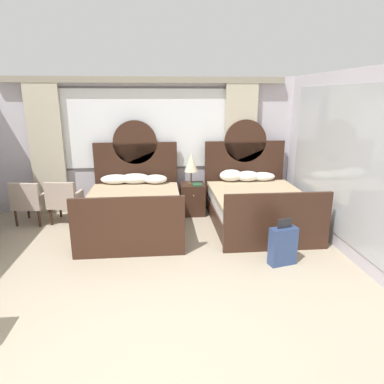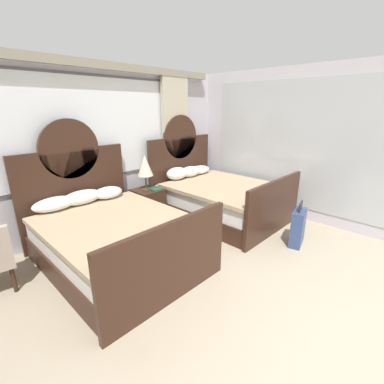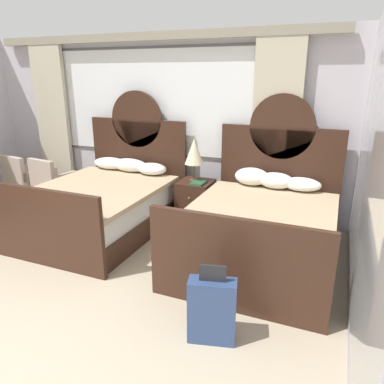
{
  "view_description": "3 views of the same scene",
  "coord_description": "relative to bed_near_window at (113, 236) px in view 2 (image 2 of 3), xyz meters",
  "views": [
    {
      "loc": [
        0.27,
        -2.73,
        2.32
      ],
      "look_at": [
        0.79,
        2.71,
        0.79
      ],
      "focal_mm": 32.1,
      "sensor_mm": 36.0,
      "label": 1
    },
    {
      "loc": [
        -1.81,
        0.18,
        2.02
      ],
      "look_at": [
        1.05,
        2.92,
        0.76
      ],
      "focal_mm": 25.12,
      "sensor_mm": 36.0,
      "label": 2
    },
    {
      "loc": [
        2.77,
        -0.77,
        2.09
      ],
      "look_at": [
        1.3,
        2.79,
        0.84
      ],
      "focal_mm": 33.87,
      "sensor_mm": 36.0,
      "label": 3
    }
  ],
  "objects": [
    {
      "name": "wall_back_window",
      "position": [
        0.21,
        1.16,
        1.05
      ],
      "size": [
        6.04,
        0.22,
        2.7
      ],
      "color": "silver",
      "rests_on": "ground_plane"
    },
    {
      "name": "book_on_nightstand",
      "position": [
        1.2,
        0.6,
        0.26
      ],
      "size": [
        0.18,
        0.26,
        0.03
      ],
      "color": "#285133",
      "rests_on": "nightstand_between_beds"
    },
    {
      "name": "bed_near_window",
      "position": [
        0.0,
        0.0,
        0.0
      ],
      "size": [
        1.66,
        2.22,
        1.86
      ],
      "color": "#382116",
      "rests_on": "ground_plane"
    },
    {
      "name": "nightstand_between_beds",
      "position": [
        1.12,
        0.7,
        -0.07
      ],
      "size": [
        0.48,
        0.5,
        0.63
      ],
      "color": "#382116",
      "rests_on": "ground_plane"
    },
    {
      "name": "suitcase_on_floor",
      "position": [
        2.18,
        -1.59,
        -0.1
      ],
      "size": [
        0.41,
        0.25,
        0.69
      ],
      "color": "navy",
      "rests_on": "ground_plane"
    },
    {
      "name": "bed_near_mirror",
      "position": [
        2.24,
        0.0,
        0.0
      ],
      "size": [
        1.66,
        2.22,
        1.86
      ],
      "color": "#382116",
      "rests_on": "ground_plane"
    },
    {
      "name": "wall_right_mirror",
      "position": [
        3.26,
        -1.28,
        0.97
      ],
      "size": [
        0.08,
        4.93,
        2.7
      ],
      "color": "silver",
      "rests_on": "ground_plane"
    },
    {
      "name": "table_lamp_on_nightstand",
      "position": [
        1.1,
        0.7,
        0.67
      ],
      "size": [
        0.27,
        0.27,
        0.62
      ],
      "color": "brown",
      "rests_on": "nightstand_between_beds"
    }
  ]
}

